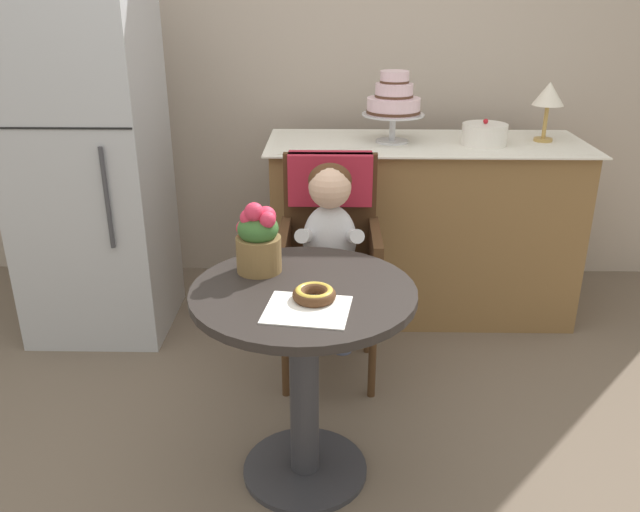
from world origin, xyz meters
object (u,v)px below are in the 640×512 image
(seated_child, at_px, (330,235))
(tiered_cake_stand, at_px, (394,101))
(donut_front, at_px, (314,294))
(table_lamp, at_px, (549,96))
(round_layer_cake, at_px, (484,134))
(cafe_table, at_px, (304,347))
(refrigerator, at_px, (89,161))
(wicker_chair, at_px, (330,231))
(flower_vase, at_px, (258,237))

(seated_child, distance_m, tiered_cake_stand, 0.88)
(donut_front, height_order, table_lamp, table_lamp)
(tiered_cake_stand, bearing_deg, seated_child, -112.86)
(donut_front, distance_m, round_layer_cake, 1.56)
(cafe_table, relative_size, refrigerator, 0.42)
(tiered_cake_stand, distance_m, table_lamp, 0.75)
(tiered_cake_stand, distance_m, round_layer_cake, 0.46)
(cafe_table, xyz_separation_m, refrigerator, (-1.05, 1.10, 0.34))
(round_layer_cake, xyz_separation_m, table_lamp, (0.31, 0.08, 0.17))
(cafe_table, bearing_deg, round_layer_cake, 56.95)
(wicker_chair, bearing_deg, refrigerator, 167.34)
(wicker_chair, bearing_deg, round_layer_cake, 39.33)
(flower_vase, height_order, table_lamp, table_lamp)
(flower_vase, bearing_deg, round_layer_cake, 49.01)
(seated_child, distance_m, table_lamp, 1.36)
(tiered_cake_stand, bearing_deg, cafe_table, -106.26)
(cafe_table, relative_size, tiered_cake_stand, 2.13)
(flower_vase, distance_m, round_layer_cake, 1.48)
(seated_child, bearing_deg, flower_vase, -117.25)
(round_layer_cake, distance_m, refrigerator, 1.87)
(round_layer_cake, height_order, refrigerator, refrigerator)
(cafe_table, relative_size, round_layer_cake, 3.36)
(cafe_table, bearing_deg, wicker_chair, 83.90)
(cafe_table, xyz_separation_m, seated_child, (0.08, 0.59, 0.17))
(flower_vase, xyz_separation_m, table_lamp, (1.28, 1.20, 0.28))
(wicker_chair, distance_m, tiered_cake_stand, 0.78)
(cafe_table, bearing_deg, table_lamp, 49.94)
(flower_vase, height_order, tiered_cake_stand, tiered_cake_stand)
(flower_vase, xyz_separation_m, tiered_cake_stand, (0.53, 1.16, 0.26))
(donut_front, bearing_deg, cafe_table, 114.22)
(donut_front, bearing_deg, wicker_chair, 87.05)
(wicker_chair, height_order, refrigerator, refrigerator)
(seated_child, relative_size, round_layer_cake, 3.39)
(tiered_cake_stand, xyz_separation_m, round_layer_cake, (0.44, -0.05, -0.15))
(flower_vase, relative_size, round_layer_cake, 1.14)
(cafe_table, height_order, refrigerator, refrigerator)
(wicker_chair, bearing_deg, cafe_table, -91.37)
(wicker_chair, height_order, table_lamp, table_lamp)
(donut_front, xyz_separation_m, table_lamp, (1.09, 1.42, 0.37))
(round_layer_cake, relative_size, table_lamp, 0.75)
(seated_child, bearing_deg, cafe_table, -97.69)
(table_lamp, bearing_deg, donut_front, -127.45)
(cafe_table, bearing_deg, seated_child, 82.31)
(wicker_chair, distance_m, donut_front, 0.84)
(table_lamp, bearing_deg, refrigerator, -173.78)
(seated_child, height_order, flower_vase, flower_vase)
(refrigerator, bearing_deg, seated_child, -24.28)
(round_layer_cake, bearing_deg, wicker_chair, -145.41)
(seated_child, bearing_deg, tiered_cake_stand, 67.14)
(table_lamp, relative_size, refrigerator, 0.17)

